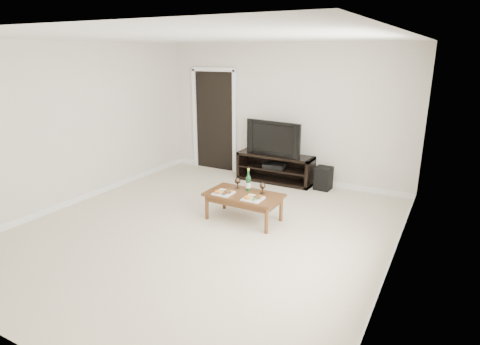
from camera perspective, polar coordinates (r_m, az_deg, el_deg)
name	(u,v)px	position (r m, az deg, el deg)	size (l,w,h in m)	color
floor	(205,229)	(5.81, -4.94, -8.08)	(5.50, 5.50, 0.00)	beige
back_wall	(284,113)	(7.80, 6.25, 8.35)	(5.00, 0.04, 2.60)	silver
ceiling	(200,36)	(5.27, -5.69, 18.71)	(5.00, 5.50, 0.04)	white
doorway	(215,121)	(8.52, -3.63, 7.26)	(0.90, 0.02, 2.05)	black
media_console	(275,168)	(7.78, 5.02, 0.64)	(1.48, 0.45, 0.55)	black
television	(276,137)	(7.64, 5.14, 4.98)	(1.14, 0.15, 0.66)	black
av_receiver	(274,166)	(7.77, 4.88, 0.99)	(0.40, 0.30, 0.08)	black
subwoofer	(323,178)	(7.50, 11.77, -0.80)	(0.28, 0.28, 0.42)	black
coffee_table	(244,207)	(6.02, 0.54, -4.92)	(1.12, 0.61, 0.42)	brown
plate_left	(223,192)	(5.94, -2.37, -2.72)	(0.27, 0.27, 0.07)	white
plate_right	(253,197)	(5.71, 1.88, -3.52)	(0.27, 0.27, 0.07)	white
wine_bottle	(248,179)	(6.02, 1.20, -1.00)	(0.07, 0.07, 0.35)	#103A19
goblet_left	(238,183)	(6.15, -0.35, -1.50)	(0.09, 0.09, 0.17)	#392A1F
goblet_right	(263,188)	(5.93, 3.22, -2.23)	(0.09, 0.09, 0.17)	#392A1F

